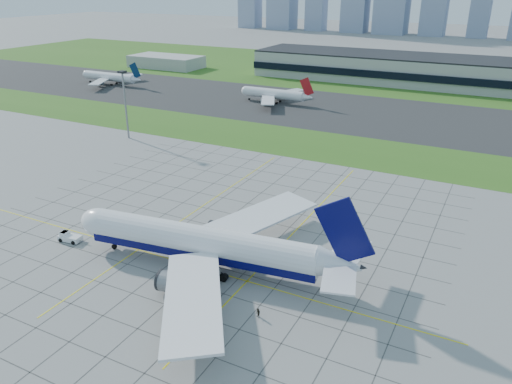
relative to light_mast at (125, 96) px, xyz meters
The scene contains 14 objects.
ground 96.89m from the light_mast, 42.88° to the right, with size 1400.00×1400.00×0.00m, color gray.
grass_median 76.07m from the light_mast, 19.65° to the left, with size 700.00×35.00×0.04m, color #35651D.
asphalt_taxiway 107.52m from the light_mast, 48.81° to the left, with size 700.00×75.00×0.04m, color #383838.
grass_far 203.13m from the light_mast, 69.78° to the left, with size 700.00×145.00×0.04m, color #35651D.
apron_markings 90.15m from the light_mast, 37.43° to the right, with size 120.00×130.00×0.03m.
terminal 198.37m from the light_mast, 56.29° to the left, with size 260.00×43.00×15.80m.
service_block 171.09m from the light_mast, 121.83° to the left, with size 50.00×25.00×8.00m, color #B7B7B2.
light_mast is the anchor object (origin of this frame).
airliner 102.45m from the light_mast, 40.53° to the right, with size 65.39×65.87×20.62m.
pushback_tug 84.41m from the light_mast, 58.84° to the right, with size 7.97×3.33×2.19m.
crew_near 79.65m from the light_mast, 55.71° to the right, with size 0.67×0.44×1.84m, color black.
crew_far 123.16m from the light_mast, 38.73° to the right, with size 0.91×0.71×1.88m, color black.
distant_jet_0 113.80m from the light_mast, 135.70° to the left, with size 40.95×42.66×14.08m.
distant_jet_1 84.67m from the light_mast, 72.99° to the left, with size 36.66×42.66×14.08m.
Camera 1 is at (59.01, -77.48, 56.17)m, focal length 35.00 mm.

